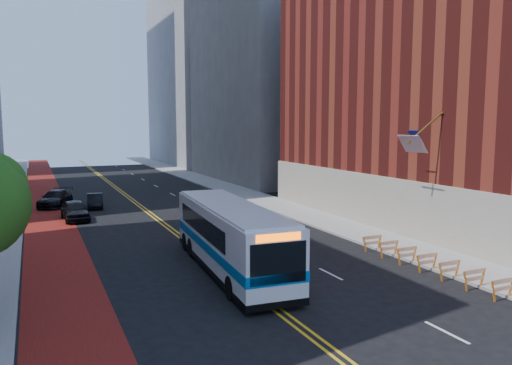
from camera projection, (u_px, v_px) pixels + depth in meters
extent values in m
plane|color=black|center=(309.00, 334.00, 18.63)|extent=(160.00, 160.00, 0.00)
cube|color=gray|center=(262.00, 200.00, 50.67)|extent=(4.00, 140.00, 0.15)
cube|color=#61130D|center=(49.00, 215.00, 42.50)|extent=(3.60, 140.00, 0.01)
cube|color=gold|center=(142.00, 209.00, 45.72)|extent=(0.14, 140.00, 0.01)
cube|color=gold|center=(146.00, 209.00, 45.87)|extent=(0.14, 140.00, 0.01)
cube|color=silver|center=(446.00, 332.00, 18.77)|extent=(0.14, 2.20, 0.01)
cube|color=silver|center=(331.00, 274.00, 26.02)|extent=(0.14, 2.20, 0.01)
cube|color=silver|center=(265.00, 241.00, 33.26)|extent=(0.14, 2.20, 0.01)
cube|color=silver|center=(223.00, 220.00, 40.51)|extent=(0.14, 2.20, 0.01)
cube|color=silver|center=(194.00, 205.00, 47.75)|extent=(0.14, 2.20, 0.01)
cube|color=silver|center=(173.00, 194.00, 55.00)|extent=(0.14, 2.20, 0.01)
cube|color=silver|center=(156.00, 186.00, 62.24)|extent=(0.14, 2.20, 0.01)
cube|color=silver|center=(143.00, 179.00, 69.49)|extent=(0.14, 2.20, 0.01)
cube|color=silver|center=(132.00, 174.00, 76.73)|extent=(0.14, 2.20, 0.01)
cube|color=silver|center=(124.00, 170.00, 83.97)|extent=(0.14, 2.20, 0.01)
cube|color=silver|center=(116.00, 166.00, 91.22)|extent=(0.14, 2.20, 0.01)
cube|color=silver|center=(110.00, 163.00, 98.46)|extent=(0.14, 2.20, 0.01)
cube|color=maroon|center=(485.00, 80.00, 37.15)|extent=(16.00, 36.00, 22.00)
cube|color=#9E9384|center=(397.00, 207.00, 34.98)|extent=(0.50, 36.00, 4.00)
cube|color=black|center=(464.00, 237.00, 29.69)|extent=(0.35, 2.80, 2.20)
cube|color=black|center=(388.00, 217.00, 36.03)|extent=(0.35, 2.80, 2.20)
cube|color=black|center=(335.00, 203.00, 42.37)|extent=(0.35, 2.80, 2.20)
cube|color=#A57F33|center=(443.00, 112.00, 30.59)|extent=(0.25, 0.25, 0.25)
cylinder|color=#A57F33|center=(426.00, 127.00, 30.14)|extent=(2.85, 0.12, 2.05)
cube|color=#B21419|center=(412.00, 144.00, 29.85)|extent=(0.75, 1.90, 1.05)
cube|color=navy|center=(415.00, 134.00, 30.42)|extent=(0.39, 0.85, 0.52)
cube|color=slate|center=(280.00, 35.00, 69.09)|extent=(18.00, 26.00, 40.00)
cube|color=gray|center=(214.00, 20.00, 95.77)|extent=(20.00, 28.00, 55.00)
cube|color=orange|center=(493.00, 291.00, 21.85)|extent=(0.32, 0.06, 0.99)
cube|color=orange|center=(511.00, 288.00, 22.30)|extent=(0.32, 0.06, 0.99)
cube|color=orange|center=(503.00, 281.00, 22.02)|extent=(1.25, 0.05, 0.22)
cube|color=orange|center=(502.00, 289.00, 22.07)|extent=(1.25, 0.05, 0.18)
cube|color=orange|center=(465.00, 281.00, 23.25)|extent=(0.32, 0.06, 0.99)
cube|color=orange|center=(483.00, 278.00, 23.70)|extent=(0.32, 0.06, 0.99)
cube|color=orange|center=(475.00, 271.00, 23.43)|extent=(1.25, 0.05, 0.22)
cube|color=orange|center=(474.00, 279.00, 23.47)|extent=(1.25, 0.05, 0.18)
cube|color=orange|center=(441.00, 272.00, 24.66)|extent=(0.32, 0.06, 0.99)
cube|color=orange|center=(457.00, 270.00, 25.10)|extent=(0.32, 0.06, 0.99)
cube|color=orange|center=(449.00, 263.00, 24.83)|extent=(1.25, 0.05, 0.22)
cube|color=orange|center=(449.00, 270.00, 24.87)|extent=(1.25, 0.05, 0.18)
cube|color=orange|center=(419.00, 264.00, 26.06)|extent=(0.32, 0.06, 0.99)
cube|color=orange|center=(435.00, 262.00, 26.51)|extent=(0.32, 0.06, 0.99)
cube|color=orange|center=(427.00, 256.00, 26.24)|extent=(1.25, 0.05, 0.22)
cube|color=orange|center=(427.00, 262.00, 26.28)|extent=(1.25, 0.05, 0.18)
cube|color=orange|center=(399.00, 257.00, 27.46)|extent=(0.32, 0.06, 0.99)
cube|color=orange|center=(414.00, 255.00, 27.91)|extent=(0.32, 0.06, 0.99)
cube|color=orange|center=(407.00, 249.00, 27.64)|extent=(1.25, 0.05, 0.22)
cube|color=orange|center=(407.00, 255.00, 27.68)|extent=(1.25, 0.05, 0.18)
cube|color=orange|center=(381.00, 250.00, 28.87)|extent=(0.32, 0.06, 0.99)
cube|color=orange|center=(396.00, 248.00, 29.31)|extent=(0.32, 0.06, 0.99)
cube|color=orange|center=(389.00, 243.00, 29.04)|extent=(1.25, 0.05, 0.22)
cube|color=orange|center=(389.00, 249.00, 29.08)|extent=(1.25, 0.05, 0.18)
cube|color=orange|center=(365.00, 245.00, 30.27)|extent=(0.32, 0.06, 0.99)
cube|color=orange|center=(379.00, 243.00, 30.72)|extent=(0.32, 0.06, 0.99)
cube|color=orange|center=(372.00, 237.00, 30.45)|extent=(1.25, 0.05, 0.22)
cube|color=orange|center=(372.00, 243.00, 30.49)|extent=(1.25, 0.05, 0.18)
cube|color=silver|center=(231.00, 236.00, 26.35)|extent=(3.68, 13.12, 3.08)
cube|color=#045CA3|center=(231.00, 244.00, 26.40)|extent=(3.73, 13.16, 0.49)
cube|color=black|center=(226.00, 223.00, 27.09)|extent=(3.47, 9.24, 1.03)
cube|color=black|center=(278.00, 263.00, 20.32)|extent=(2.47, 0.28, 1.73)
cube|color=black|center=(201.00, 208.00, 32.29)|extent=(2.25, 0.26, 1.08)
cube|color=#FF5905|center=(278.00, 237.00, 20.18)|extent=(1.97, 0.22, 0.32)
cube|color=silver|center=(231.00, 206.00, 26.16)|extent=(3.50, 12.46, 0.13)
cube|color=black|center=(231.00, 264.00, 26.53)|extent=(3.72, 13.15, 0.32)
cylinder|color=black|center=(232.00, 288.00, 22.21)|extent=(0.40, 1.10, 1.08)
cylinder|color=black|center=(284.00, 281.00, 23.09)|extent=(0.40, 1.10, 1.08)
cylinder|color=black|center=(192.00, 247.00, 29.45)|extent=(0.40, 1.10, 1.08)
cylinder|color=black|center=(233.00, 244.00, 30.33)|extent=(0.40, 1.10, 1.08)
cylinder|color=black|center=(186.00, 241.00, 30.90)|extent=(0.40, 1.10, 1.08)
cylinder|color=black|center=(226.00, 238.00, 31.77)|extent=(0.40, 1.10, 1.08)
imported|color=black|center=(75.00, 210.00, 40.42)|extent=(2.17, 4.81, 1.60)
imported|color=black|center=(95.00, 201.00, 46.33)|extent=(1.77, 4.06, 1.30)
imported|color=black|center=(55.00, 198.00, 47.04)|extent=(3.85, 5.64, 1.52)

